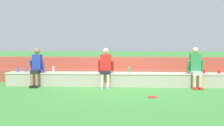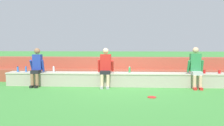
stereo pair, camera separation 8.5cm
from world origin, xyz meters
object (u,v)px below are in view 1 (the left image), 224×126
(person_far_left, at_px, (36,66))
(plastic_cup_middle, at_px, (204,71))
(water_bottle_center_gap, at_px, (53,69))
(frisbee, at_px, (152,97))
(water_bottle_mid_right, at_px, (130,70))
(water_bottle_mid_left, at_px, (17,69))
(person_center, at_px, (196,67))
(person_left_of_center, at_px, (106,67))
(plastic_cup_left_end, at_px, (219,72))
(water_bottle_near_left, at_px, (26,69))

(person_far_left, relative_size, plastic_cup_middle, 10.64)
(water_bottle_center_gap, xyz_separation_m, frisbee, (3.38, -1.84, -0.57))
(water_bottle_mid_right, distance_m, water_bottle_mid_left, 4.11)
(water_bottle_mid_right, xyz_separation_m, water_bottle_center_gap, (-2.78, -0.00, 0.00))
(person_center, bearing_deg, frisbee, -137.67)
(water_bottle_center_gap, height_order, water_bottle_mid_left, water_bottle_center_gap)
(person_left_of_center, bearing_deg, plastic_cup_left_end, 3.69)
(water_bottle_mid_right, xyz_separation_m, plastic_cup_left_end, (3.11, -0.10, -0.04))
(person_left_of_center, relative_size, water_bottle_mid_left, 6.49)
(person_far_left, bearing_deg, water_bottle_near_left, 150.96)
(person_far_left, height_order, person_center, person_center)
(water_bottle_mid_left, bearing_deg, water_bottle_near_left, -1.57)
(person_center, relative_size, frisbee, 5.65)
(water_bottle_near_left, height_order, frisbee, water_bottle_near_left)
(water_bottle_center_gap, height_order, frisbee, water_bottle_center_gap)
(person_far_left, bearing_deg, water_bottle_mid_left, 160.46)
(water_bottle_near_left, distance_m, water_bottle_mid_right, 3.79)
(water_bottle_near_left, height_order, water_bottle_mid_right, water_bottle_near_left)
(plastic_cup_left_end, bearing_deg, person_center, -163.29)
(plastic_cup_middle, distance_m, plastic_cup_left_end, 0.51)
(frisbee, bearing_deg, water_bottle_mid_left, 159.19)
(water_bottle_near_left, relative_size, frisbee, 0.87)
(person_far_left, xyz_separation_m, plastic_cup_left_end, (6.39, 0.24, -0.18))
(plastic_cup_middle, distance_m, frisbee, 2.70)
(water_bottle_center_gap, bearing_deg, person_center, -4.12)
(person_center, bearing_deg, plastic_cup_left_end, 16.71)
(plastic_cup_left_end, bearing_deg, water_bottle_center_gap, 179.06)
(person_far_left, bearing_deg, water_bottle_mid_right, 5.92)
(water_bottle_mid_left, xyz_separation_m, plastic_cup_middle, (6.71, -0.05, -0.03))
(water_bottle_center_gap, height_order, plastic_cup_left_end, water_bottle_center_gap)
(person_center, distance_m, water_bottle_near_left, 6.03)
(water_bottle_mid_left, xyz_separation_m, frisbee, (4.72, -1.79, -0.57))
(water_bottle_near_left, distance_m, plastic_cup_middle, 6.39)
(person_far_left, bearing_deg, person_left_of_center, -0.29)
(plastic_cup_middle, bearing_deg, water_bottle_mid_right, 177.95)
(person_left_of_center, relative_size, person_center, 0.97)
(water_bottle_mid_right, relative_size, water_bottle_center_gap, 1.00)
(water_bottle_near_left, bearing_deg, person_center, -2.92)
(water_bottle_near_left, relative_size, water_bottle_center_gap, 1.01)
(plastic_cup_middle, xyz_separation_m, plastic_cup_left_end, (0.51, -0.01, -0.00))
(plastic_cup_middle, xyz_separation_m, frisbee, (-1.99, -1.75, -0.53))
(water_bottle_mid_right, bearing_deg, person_center, -9.24)
(person_left_of_center, distance_m, plastic_cup_left_end, 3.96)
(person_far_left, relative_size, water_bottle_center_gap, 6.33)
(water_bottle_mid_right, bearing_deg, plastic_cup_middle, -2.05)
(water_bottle_mid_left, height_order, plastic_cup_left_end, water_bottle_mid_left)
(plastic_cup_left_end, relative_size, frisbee, 0.48)
(plastic_cup_middle, bearing_deg, person_far_left, -177.59)
(person_left_of_center, relative_size, plastic_cup_left_end, 11.52)
(water_bottle_near_left, xyz_separation_m, water_bottle_mid_left, (-0.31, 0.01, -0.00))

